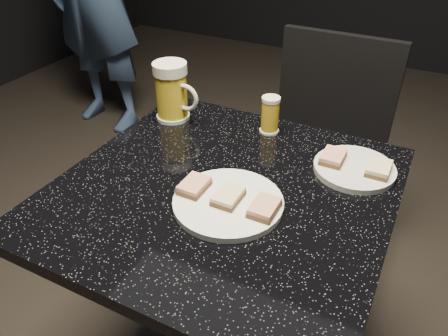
# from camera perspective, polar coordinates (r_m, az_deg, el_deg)

# --- Properties ---
(plate_large) EXTENTS (0.23, 0.23, 0.01)m
(plate_large) POSITION_cam_1_polar(r_m,az_deg,el_deg) (0.89, 0.54, -4.54)
(plate_large) COLOR white
(plate_large) RESTS_ON table
(plate_small) EXTENTS (0.18, 0.18, 0.01)m
(plate_small) POSITION_cam_1_polar(r_m,az_deg,el_deg) (1.04, 16.65, -0.07)
(plate_small) COLOR silver
(plate_small) RESTS_ON table
(table) EXTENTS (0.70, 0.70, 0.75)m
(table) POSITION_cam_1_polar(r_m,az_deg,el_deg) (1.11, 0.00, -12.57)
(table) COLOR black
(table) RESTS_ON floor
(beer_mug) EXTENTS (0.13, 0.09, 0.16)m
(beer_mug) POSITION_cam_1_polar(r_m,az_deg,el_deg) (1.19, -6.79, 9.90)
(beer_mug) COLOR silver
(beer_mug) RESTS_ON table
(beer_tumbler) EXTENTS (0.05, 0.05, 0.10)m
(beer_tumbler) POSITION_cam_1_polar(r_m,az_deg,el_deg) (1.14, 6.04, 6.90)
(beer_tumbler) COLOR white
(beer_tumbler) RESTS_ON table
(chair) EXTENTS (0.42, 0.42, 0.88)m
(chair) POSITION_cam_1_polar(r_m,az_deg,el_deg) (1.59, 12.44, 2.48)
(chair) COLOR black
(chair) RESTS_ON floor
(canapes_on_plate_large) EXTENTS (0.21, 0.07, 0.02)m
(canapes_on_plate_large) POSITION_cam_1_polar(r_m,az_deg,el_deg) (0.88, 0.54, -3.71)
(canapes_on_plate_large) COLOR #4C3521
(canapes_on_plate_large) RESTS_ON plate_large
(canapes_on_plate_small) EXTENTS (0.15, 0.07, 0.02)m
(canapes_on_plate_small) POSITION_cam_1_polar(r_m,az_deg,el_deg) (1.03, 16.80, 0.68)
(canapes_on_plate_small) COLOR #4C3521
(canapes_on_plate_small) RESTS_ON plate_small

